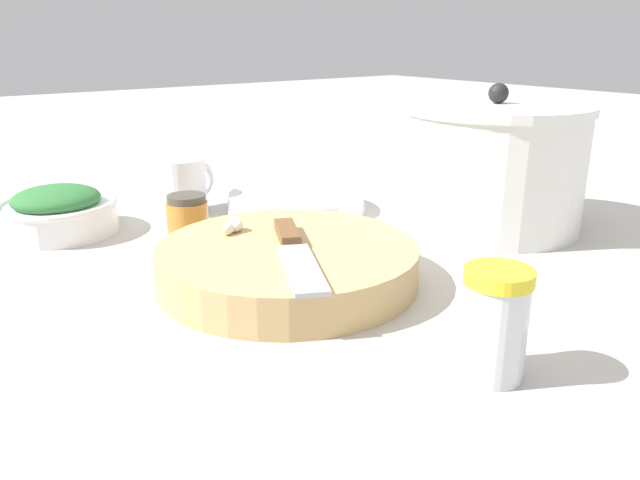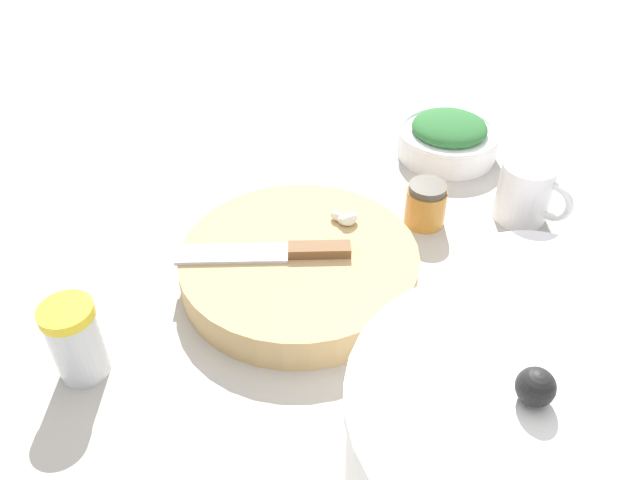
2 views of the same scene
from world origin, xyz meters
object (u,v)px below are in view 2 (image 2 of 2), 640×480
Objects in this scene: cutting_board at (299,266)px; plate_stack at (544,295)px; coffee_mug at (526,192)px; herb_bowl at (448,137)px; garlic_cloves at (346,219)px; stock_pot at (507,467)px; honey_jar at (426,204)px; spice_jar at (76,340)px; chef_knife at (275,252)px.

cutting_board is 0.30m from plate_stack.
coffee_mug is 0.48× the size of plate_stack.
herb_bowl is at bearing -93.16° from coffee_mug.
coffee_mug is (-0.26, 0.06, -0.01)m from garlic_cloves.
stock_pot is (0.07, 0.38, 0.04)m from garlic_cloves.
coffee_mug reaches higher than honey_jar.
stock_pot is at bearing 78.98° from garlic_cloves.
spice_jar reaches higher than coffee_mug.
cutting_board is 0.09m from garlic_cloves.
stock_pot is (0.33, 0.33, 0.05)m from coffee_mug.
stock_pot is (0.24, 0.18, 0.07)m from plate_stack.
herb_bowl is at bearing -153.71° from garlic_cloves.
spice_jar is at bearing 15.87° from herb_bowl.
stock_pot is at bearing 129.07° from spice_jar.
honey_jar is (-0.24, -0.01, -0.02)m from chef_knife.
stock_pot is at bearing 37.64° from plate_stack.
honey_jar is at bearing -23.53° from coffee_mug.
honey_jar is at bearing -174.85° from spice_jar.
coffee_mug is 1.65× the size of honey_jar.
cutting_board reaches higher than plate_stack.
chef_knife is at bearing -35.15° from plate_stack.
coffee_mug is 0.47m from stock_pot.
herb_bowl is (-0.38, -0.15, -0.02)m from chef_knife.
garlic_cloves is at bearing -51.60° from plate_stack.
coffee_mug reaches higher than chef_knife.
spice_jar is 0.91× the size of coffee_mug.
chef_knife is 0.37m from coffee_mug.
garlic_cloves is at bearing -101.02° from stock_pot.
chef_knife is at bearing -19.92° from cutting_board.
cutting_board is 1.12× the size of stock_pot.
honey_jar is (0.03, -0.20, 0.02)m from plate_stack.
spice_jar is 0.43× the size of plate_stack.
garlic_cloves is at bearing -163.52° from cutting_board.
chef_knife is 0.92× the size of plate_stack.
herb_bowl is 0.35m from plate_stack.
stock_pot is (-0.01, 0.36, 0.07)m from cutting_board.
chef_knife is 0.41m from herb_bowl.
honey_jar is (-0.21, -0.02, 0.01)m from cutting_board.
spice_jar is at bearing 7.06° from garlic_cloves.
stock_pot is (0.20, 0.38, 0.06)m from honey_jar.
chef_knife is 2.14× the size of spice_jar.
herb_bowl is 0.65m from spice_jar.
spice_jar is (0.35, 0.04, -0.00)m from garlic_cloves.
honey_jar is 0.24× the size of stock_pot.
cutting_board is 0.21m from honey_jar.
chef_knife is 5.26× the size of garlic_cloves.
stock_pot reaches higher than garlic_cloves.
coffee_mug is at bearing 156.47° from honey_jar.
cutting_board is 1.34× the size of plate_stack.
plate_stack is 0.83× the size of stock_pot.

